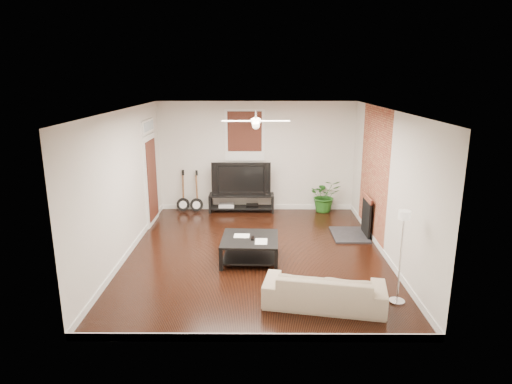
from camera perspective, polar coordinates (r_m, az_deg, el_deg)
room at (r=8.33m, az=-0.02°, el=0.96°), size 5.01×6.01×2.81m
brick_accent at (r=9.62m, az=15.02°, el=2.33°), size 0.02×2.20×2.80m
fireplace at (r=9.79m, az=13.02°, el=-3.03°), size 0.80×1.10×0.92m
window_back at (r=11.16m, az=-1.48°, el=7.36°), size 1.00×0.06×1.30m
door_left at (r=10.52m, az=-13.49°, el=2.63°), size 0.08×1.00×2.50m
tv_stand at (r=11.33m, az=-1.89°, el=-1.41°), size 1.66×0.44×0.46m
tv at (r=11.18m, az=-1.91°, el=1.85°), size 1.49×0.19×0.86m
coffee_table at (r=8.40m, az=-0.79°, el=-7.39°), size 1.09×1.09×0.44m
sofa at (r=6.90m, az=8.85°, el=-12.35°), size 1.92×1.04×0.53m
floor_lamp at (r=7.05m, az=18.27°, el=-8.07°), size 0.29×0.29×1.49m
potted_plant at (r=11.41m, az=8.92°, el=-0.43°), size 0.85×0.75×0.86m
guitar_left at (r=11.38m, az=-9.51°, el=0.08°), size 0.36×0.27×1.09m
guitar_right at (r=11.29m, az=-7.78°, el=0.04°), size 0.38×0.30×1.09m
ceiling_fan at (r=8.13m, az=-0.02°, el=9.20°), size 1.24×1.24×0.32m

